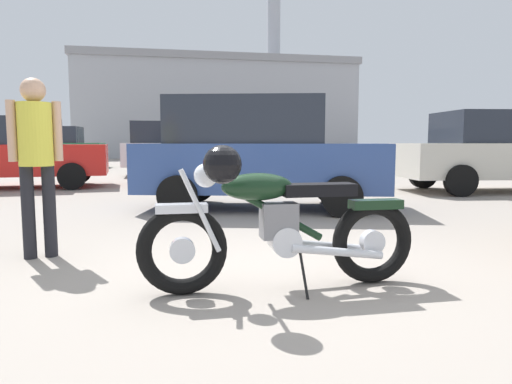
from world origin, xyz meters
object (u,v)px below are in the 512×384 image
at_px(vintage_motorcycle, 275,224).
at_px(blue_hatchback_right, 512,149).
at_px(bystander, 36,149).
at_px(white_estate_far, 237,148).
at_px(dark_sedan_left, 192,147).
at_px(red_hatchback_near, 14,153).
at_px(silver_sedan_mid, 41,146).
at_px(pale_sedan_back, 256,152).

bearing_deg(vintage_motorcycle, blue_hatchback_right, -139.84).
relative_size(bystander, white_estate_far, 0.38).
bearing_deg(bystander, blue_hatchback_right, 102.21).
bearing_deg(dark_sedan_left, vintage_motorcycle, -92.18).
xyz_separation_m(bystander, red_hatchback_near, (-2.86, 7.10, -0.18)).
height_order(bystander, silver_sedan_mid, silver_sedan_mid).
bearing_deg(pale_sedan_back, bystander, -118.56).
xyz_separation_m(white_estate_far, silver_sedan_mid, (-8.12, 0.62, 0.10)).
distance_m(dark_sedan_left, white_estate_far, 4.65).
bearing_deg(silver_sedan_mid, vintage_motorcycle, -69.89).
bearing_deg(white_estate_far, vintage_motorcycle, 78.16).
xyz_separation_m(bystander, pale_sedan_back, (2.41, 2.99, -0.10)).
relative_size(blue_hatchback_right, silver_sedan_mid, 1.00).
bearing_deg(red_hatchback_near, dark_sedan_left, -145.56).
height_order(bystander, pale_sedan_back, pale_sedan_back).
distance_m(vintage_motorcycle, silver_sedan_mid, 18.51).
distance_m(blue_hatchback_right, white_estate_far, 11.57).
height_order(bystander, dark_sedan_left, dark_sedan_left).
relative_size(bystander, blue_hatchback_right, 0.35).
relative_size(dark_sedan_left, silver_sedan_mid, 1.02).
height_order(pale_sedan_back, silver_sedan_mid, pale_sedan_back).
bearing_deg(white_estate_far, bystander, 70.40).
distance_m(blue_hatchback_right, silver_sedan_mid, 17.26).
bearing_deg(silver_sedan_mid, blue_hatchback_right, -41.62).
height_order(blue_hatchback_right, dark_sedan_left, same).
bearing_deg(silver_sedan_mid, red_hatchback_near, -78.37).
height_order(blue_hatchback_right, silver_sedan_mid, same).
xyz_separation_m(vintage_motorcycle, red_hatchback_near, (-4.88, 8.32, 0.34)).
relative_size(dark_sedan_left, white_estate_far, 1.10).
xyz_separation_m(bystander, silver_sedan_mid, (-5.04, 15.88, -0.08)).
bearing_deg(pale_sedan_back, silver_sedan_mid, 130.33).
xyz_separation_m(bystander, blue_hatchback_right, (8.32, 4.95, -0.08)).
distance_m(pale_sedan_back, silver_sedan_mid, 14.89).
xyz_separation_m(red_hatchback_near, dark_sedan_left, (4.12, 3.88, 0.10)).
relative_size(vintage_motorcycle, dark_sedan_left, 0.43).
height_order(pale_sedan_back, blue_hatchback_right, pale_sedan_back).
distance_m(bystander, pale_sedan_back, 3.85).
height_order(bystander, red_hatchback_near, red_hatchback_near).
relative_size(pale_sedan_back, blue_hatchback_right, 0.86).
relative_size(bystander, dark_sedan_left, 0.34).
bearing_deg(vintage_motorcycle, silver_sedan_mid, -71.82).
xyz_separation_m(pale_sedan_back, dark_sedan_left, (-1.15, 7.99, 0.02)).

